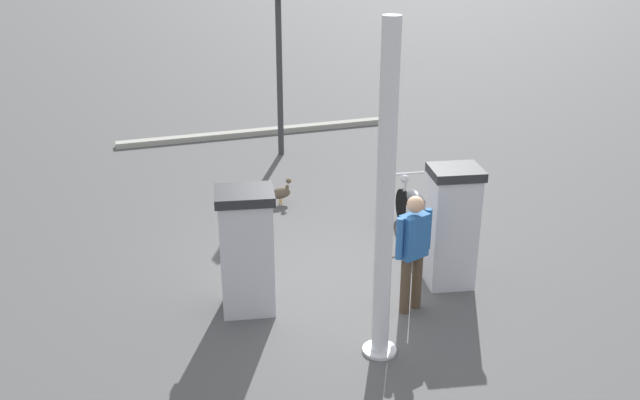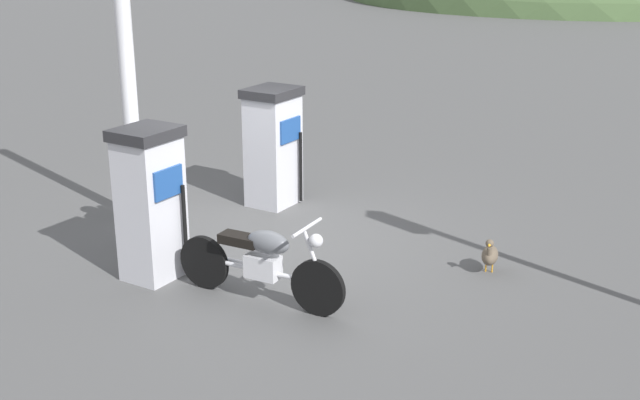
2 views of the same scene
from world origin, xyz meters
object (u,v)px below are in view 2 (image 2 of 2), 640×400
object	(u,v)px
fuel_pump_near	(151,203)
fuel_pump_far	(273,146)
attendant_person	(153,175)
wandering_duck	(490,254)
canopy_support_pole	(128,81)
motorcycle_near_pump	(262,261)

from	to	relation	value
fuel_pump_near	fuel_pump_far	distance (m)	2.78
fuel_pump_near	attendant_person	bearing A→B (deg)	125.32
attendant_person	wandering_duck	world-z (taller)	attendant_person
fuel_pump_far	fuel_pump_near	bearing A→B (deg)	-90.00
wandering_duck	fuel_pump_far	bearing A→B (deg)	162.04
fuel_pump_near	canopy_support_pole	size ratio (longest dim) A/B	0.44
fuel_pump_near	fuel_pump_far	world-z (taller)	fuel_pump_near
motorcycle_near_pump	wandering_duck	bearing A→B (deg)	41.79
fuel_pump_near	canopy_support_pole	world-z (taller)	canopy_support_pole
wandering_duck	canopy_support_pole	world-z (taller)	canopy_support_pole
wandering_duck	canopy_support_pole	size ratio (longest dim) A/B	0.12
motorcycle_near_pump	attendant_person	bearing A→B (deg)	157.29
attendant_person	wandering_duck	distance (m)	4.05
canopy_support_pole	wandering_duck	bearing A→B (deg)	3.13
fuel_pump_far	motorcycle_near_pump	world-z (taller)	fuel_pump_far
fuel_pump_far	attendant_person	bearing A→B (deg)	-104.88
motorcycle_near_pump	attendant_person	world-z (taller)	attendant_person
fuel_pump_far	wandering_duck	bearing A→B (deg)	-17.96
attendant_person	canopy_support_pole	distance (m)	1.42
motorcycle_near_pump	canopy_support_pole	bearing A→B (deg)	151.43
fuel_pump_far	canopy_support_pole	xyz separation A→B (m)	(-1.34, -1.34, 1.02)
fuel_pump_near	attendant_person	world-z (taller)	fuel_pump_near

